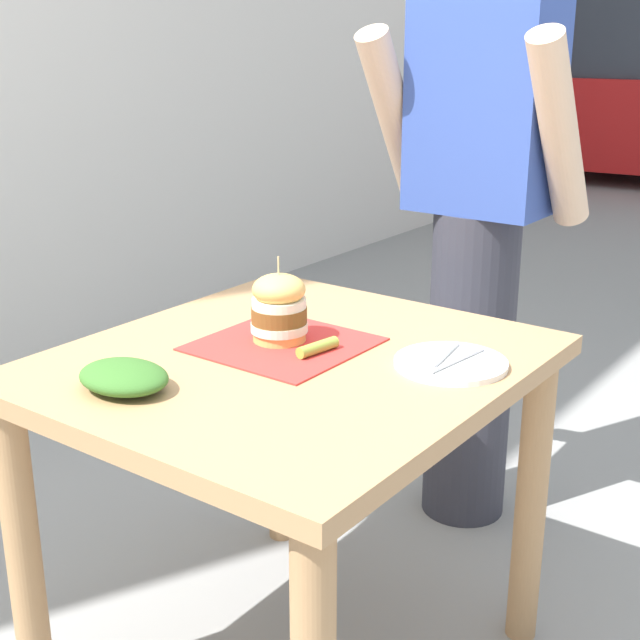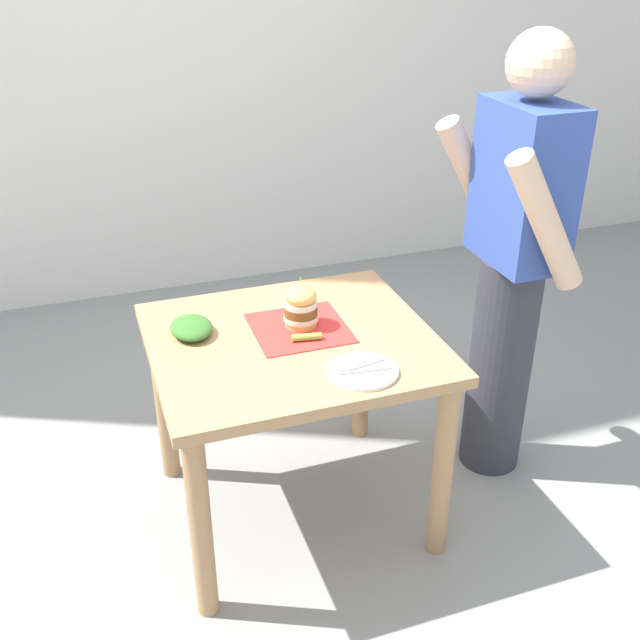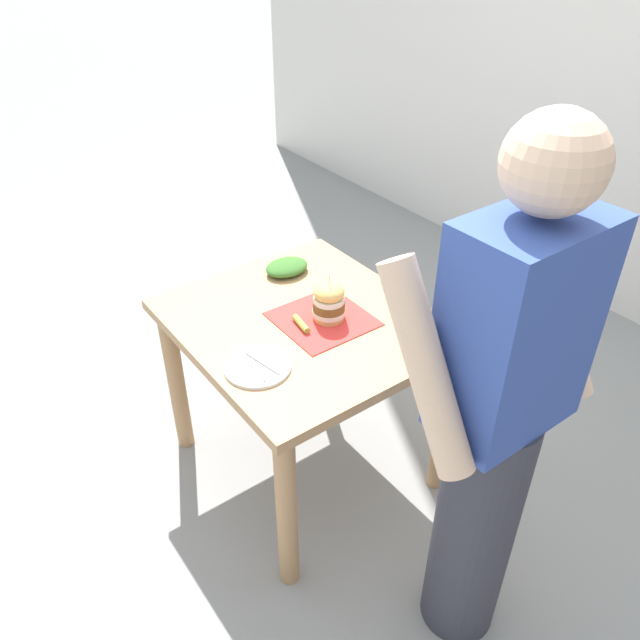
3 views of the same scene
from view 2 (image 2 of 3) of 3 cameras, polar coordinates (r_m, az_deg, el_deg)
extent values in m
plane|color=gray|center=(2.95, -1.89, -14.09)|extent=(80.00, 80.00, 0.00)
cube|color=tan|center=(2.52, -2.15, -1.76)|extent=(0.85, 0.94, 0.04)
cylinder|color=tan|center=(2.95, -11.81, -5.99)|extent=(0.07, 0.07, 0.71)
cylinder|color=tan|center=(2.38, -9.09, -15.35)|extent=(0.07, 0.07, 0.71)
cylinder|color=tan|center=(3.12, 3.20, -3.33)|extent=(0.07, 0.07, 0.71)
cylinder|color=tan|center=(2.59, 9.33, -11.23)|extent=(0.07, 0.07, 0.71)
cube|color=red|center=(2.56, -1.57, -0.61)|extent=(0.32, 0.32, 0.00)
cylinder|color=#E5B25B|center=(2.57, -1.46, -0.15)|extent=(0.11, 0.11, 0.02)
cylinder|color=silver|center=(2.57, -1.47, 0.23)|extent=(0.12, 0.12, 0.02)
cylinder|color=brown|center=(2.55, -1.47, 0.75)|extent=(0.12, 0.12, 0.03)
cylinder|color=silver|center=(2.54, -1.48, 1.27)|extent=(0.11, 0.11, 0.02)
ellipsoid|color=#E5B25B|center=(2.53, -1.49, 1.84)|extent=(0.11, 0.11, 0.06)
cylinder|color=#D1B77F|center=(2.51, -1.50, 2.70)|extent=(0.00, 0.00, 0.05)
cylinder|color=#8EA83D|center=(2.48, -1.03, -1.31)|extent=(0.04, 0.10, 0.02)
cylinder|color=white|center=(2.32, 3.30, -3.91)|extent=(0.22, 0.22, 0.01)
cylinder|color=silver|center=(2.32, 3.17, -3.52)|extent=(0.04, 0.17, 0.01)
cylinder|color=silver|center=(2.30, 3.45, -3.89)|extent=(0.03, 0.17, 0.01)
ellipsoid|color=#386B28|center=(2.55, -9.78, -0.56)|extent=(0.18, 0.14, 0.05)
cylinder|color=#33333D|center=(3.00, 13.54, -3.41)|extent=(0.24, 0.24, 0.90)
cube|color=#334C9E|center=(2.70, 15.28, 9.93)|extent=(0.36, 0.22, 0.56)
sphere|color=beige|center=(2.61, 16.43, 18.28)|extent=(0.22, 0.22, 0.22)
cylinder|color=beige|center=(2.87, 11.63, 10.34)|extent=(0.09, 0.34, 0.50)
cylinder|color=beige|center=(2.51, 16.82, 7.11)|extent=(0.09, 0.34, 0.50)
camera|label=1|loc=(1.40, -45.35, -6.94)|focal=50.00mm
camera|label=3|loc=(2.39, 49.15, 20.42)|focal=35.00mm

